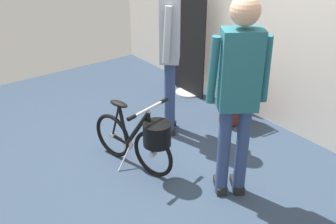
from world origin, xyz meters
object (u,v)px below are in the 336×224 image
rolling_suitcase (237,102)px  visitor_browsing (238,89)px  floor_banner_stand (189,49)px  visitor_near_wall (170,44)px  folding_bike_foreground (141,138)px

rolling_suitcase → visitor_browsing: bearing=-48.0°
visitor_browsing → rolling_suitcase: (-0.90, 0.99, -0.75)m
floor_banner_stand → visitor_browsing: 2.24m
visitor_near_wall → rolling_suitcase: bearing=66.5°
visitor_browsing → rolling_suitcase: 1.53m
visitor_near_wall → rolling_suitcase: visitor_near_wall is taller
visitor_near_wall → rolling_suitcase: (0.33, 0.75, -0.77)m
folding_bike_foreground → visitor_near_wall: size_ratio=0.56×
folding_bike_foreground → floor_banner_stand: bearing=126.4°
floor_banner_stand → visitor_near_wall: bearing=-51.3°
folding_bike_foreground → visitor_browsing: 1.11m
visitor_near_wall → visitor_browsing: bearing=-11.2°
folding_bike_foreground → visitor_browsing: (0.77, 0.44, 0.67)m
floor_banner_stand → visitor_browsing: (1.91, -1.10, 0.39)m
floor_banner_stand → rolling_suitcase: bearing=-6.1°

